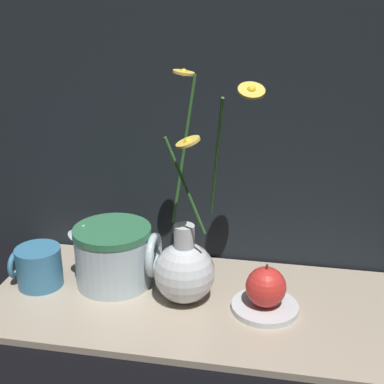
{
  "coord_description": "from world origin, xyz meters",
  "views": [
    {
      "loc": [
        0.14,
        -0.78,
        0.52
      ],
      "look_at": [
        -0.01,
        0.0,
        0.21
      ],
      "focal_mm": 50.0,
      "sensor_mm": 36.0,
      "label": 1
    }
  ],
  "objects_px": {
    "yellow_mug": "(39,266)",
    "ceramic_pitcher": "(114,253)",
    "vase_with_flowers": "(185,268)",
    "orange_fruit": "(266,287)"
  },
  "relations": [
    {
      "from": "vase_with_flowers",
      "to": "ceramic_pitcher",
      "type": "relative_size",
      "value": 2.37
    },
    {
      "from": "vase_with_flowers",
      "to": "ceramic_pitcher",
      "type": "distance_m",
      "value": 0.14
    },
    {
      "from": "vase_with_flowers",
      "to": "yellow_mug",
      "type": "xyz_separation_m",
      "value": [
        -0.27,
        0.01,
        -0.03
      ]
    },
    {
      "from": "vase_with_flowers",
      "to": "orange_fruit",
      "type": "xyz_separation_m",
      "value": [
        0.14,
        -0.0,
        -0.02
      ]
    },
    {
      "from": "yellow_mug",
      "to": "ceramic_pitcher",
      "type": "relative_size",
      "value": 0.55
    },
    {
      "from": "yellow_mug",
      "to": "ceramic_pitcher",
      "type": "bearing_deg",
      "value": 12.53
    },
    {
      "from": "vase_with_flowers",
      "to": "orange_fruit",
      "type": "distance_m",
      "value": 0.14
    },
    {
      "from": "yellow_mug",
      "to": "ceramic_pitcher",
      "type": "distance_m",
      "value": 0.14
    },
    {
      "from": "vase_with_flowers",
      "to": "ceramic_pitcher",
      "type": "height_order",
      "value": "vase_with_flowers"
    },
    {
      "from": "orange_fruit",
      "to": "vase_with_flowers",
      "type": "bearing_deg",
      "value": 178.58
    }
  ]
}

